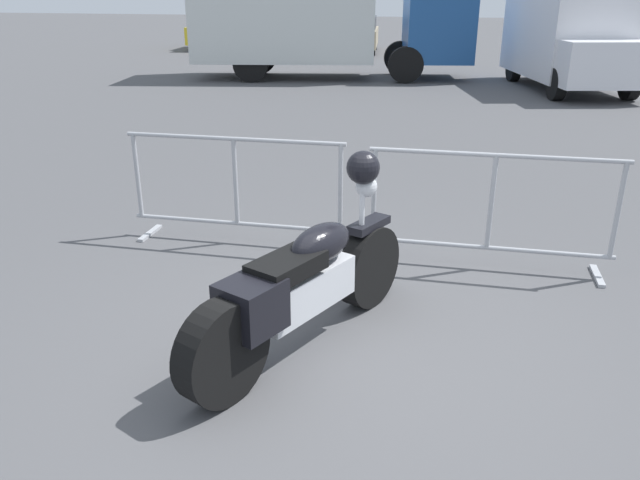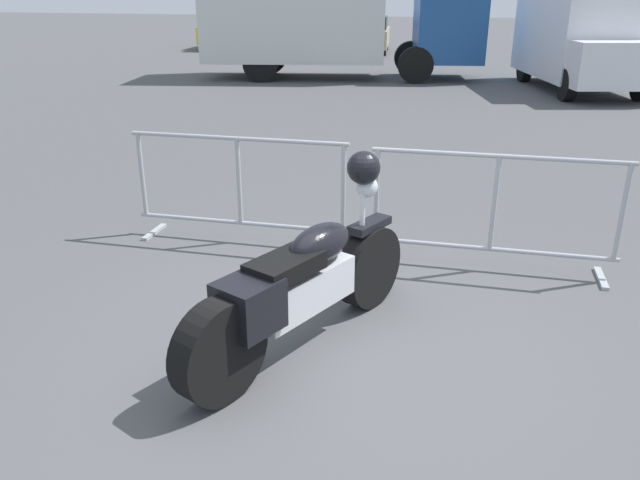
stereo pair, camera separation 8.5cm
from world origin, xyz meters
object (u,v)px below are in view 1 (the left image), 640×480
at_px(crowd_barrier_near, 236,189).
at_px(box_truck, 316,18).
at_px(motorcycle, 305,283).
at_px(parked_car_red, 283,33).
at_px(delivery_van, 568,38).
at_px(parked_car_yellow, 219,30).
at_px(pedestrian, 561,38).
at_px(parked_car_tan, 356,34).
at_px(crowd_barrier_far, 491,211).

xyz_separation_m(crowd_barrier_near, box_truck, (-2.64, 12.43, 1.08)).
height_order(motorcycle, parked_car_red, parked_car_red).
relative_size(crowd_barrier_near, delivery_van, 0.41).
relative_size(parked_car_yellow, pedestrian, 2.66).
bearing_deg(motorcycle, crowd_barrier_near, 57.24).
distance_m(parked_car_yellow, pedestrian, 14.30).
bearing_deg(pedestrian, parked_car_red, 35.71).
bearing_deg(parked_car_tan, box_truck, 175.06).
height_order(delivery_van, parked_car_tan, delivery_van).
bearing_deg(box_truck, motorcycle, -87.49).
height_order(crowd_barrier_near, box_truck, box_truck).
height_order(crowd_barrier_near, parked_car_tan, parked_car_tan).
xyz_separation_m(delivery_van, parked_car_red, (-10.38, 8.45, -0.52)).
bearing_deg(crowd_barrier_far, motorcycle, -125.28).
distance_m(parked_car_red, pedestrian, 11.14).
distance_m(motorcycle, parked_car_yellow, 25.14).
distance_m(parked_car_tan, pedestrian, 8.23).
xyz_separation_m(parked_car_tan, pedestrian, (7.56, -3.26, 0.21)).
bearing_deg(parked_car_tan, parked_car_yellow, 76.80).
bearing_deg(parked_car_yellow, crowd_barrier_near, -164.77).
bearing_deg(delivery_van, crowd_barrier_near, -34.31).
distance_m(motorcycle, crowd_barrier_near, 2.08).
xyz_separation_m(box_truck, parked_car_tan, (-0.58, 8.17, -0.93)).
distance_m(crowd_barrier_far, delivery_van, 12.19).
relative_size(delivery_van, pedestrian, 3.16).
bearing_deg(crowd_barrier_near, parked_car_red, 107.18).
relative_size(delivery_van, parked_car_red, 1.21).
xyz_separation_m(motorcycle, parked_car_red, (-7.55, 22.21, 0.24)).
relative_size(crowd_barrier_near, parked_car_yellow, 0.48).
bearing_deg(crowd_barrier_near, parked_car_yellow, 114.20).
relative_size(motorcycle, pedestrian, 1.28).
height_order(crowd_barrier_near, delivery_van, delivery_van).
bearing_deg(pedestrian, crowd_barrier_far, 135.89).
relative_size(motorcycle, parked_car_red, 0.49).
distance_m(motorcycle, delivery_van, 14.07).
xyz_separation_m(crowd_barrier_far, pedestrian, (1.93, 17.34, 0.37)).
bearing_deg(parked_car_red, delivery_van, -138.13).
bearing_deg(parked_car_yellow, motorcycle, -163.86).
bearing_deg(crowd_barrier_near, crowd_barrier_far, 0.00).
relative_size(box_truck, parked_car_yellow, 1.78).
height_order(motorcycle, parked_car_tan, parked_car_tan).
relative_size(crowd_barrier_near, box_truck, 0.27).
distance_m(crowd_barrier_near, crowd_barrier_far, 2.41).
distance_m(crowd_barrier_near, pedestrian, 17.88).
bearing_deg(parked_car_red, box_truck, -164.37).
distance_m(parked_car_red, parked_car_tan, 3.13).
distance_m(motorcycle, parked_car_tan, 22.74).
xyz_separation_m(crowd_barrier_far, parked_car_yellow, (-11.87, 21.07, 0.18)).
bearing_deg(parked_car_red, parked_car_tan, -97.28).
distance_m(delivery_van, parked_car_red, 13.39).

